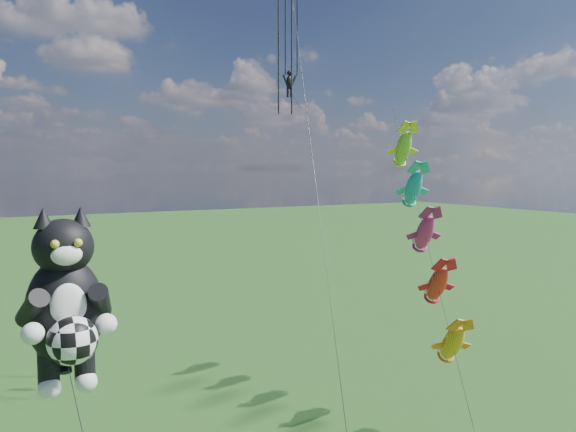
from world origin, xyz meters
TOP-DOWN VIEW (x-y plane):
  - cat_kite_rig at (1.47, 2.20)m, footprint 2.86×4.30m
  - fish_windsock_rig at (20.25, 6.69)m, footprint 6.82×14.53m
  - parafoil_rig at (13.96, 10.28)m, footprint 6.99×16.53m

SIDE VIEW (x-z plane):
  - cat_kite_rig at x=1.47m, z-range 2.97..14.80m
  - fish_windsock_rig at x=20.25m, z-range 1.05..17.97m
  - parafoil_rig at x=13.96m, z-range 6.35..31.96m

